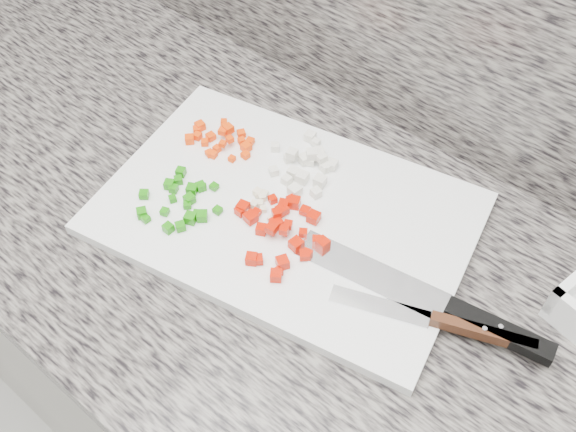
{
  "coord_description": "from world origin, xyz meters",
  "views": [
    {
      "loc": [
        0.3,
        1.04,
        1.59
      ],
      "look_at": [
        -0.05,
        1.46,
        0.94
      ],
      "focal_mm": 40.0,
      "sensor_mm": 36.0,
      "label": 1
    }
  ],
  "objects": [
    {
      "name": "countertop",
      "position": [
        0.0,
        1.44,
        0.88
      ],
      "size": [
        3.96,
        0.64,
        0.04
      ],
      "primitive_type": "cube",
      "color": "slate",
      "rests_on": "cabinet"
    },
    {
      "name": "onion_pile",
      "position": [
        -0.09,
        1.55,
        0.93
      ],
      "size": [
        0.12,
        0.12,
        0.02
      ],
      "color": "silver",
      "rests_on": "cutting_board"
    },
    {
      "name": "chef_knife",
      "position": [
        0.19,
        1.48,
        0.92
      ],
      "size": [
        0.33,
        0.09,
        0.02
      ],
      "rotation": [
        0.0,
        0.0,
        0.16
      ],
      "color": "silver",
      "rests_on": "cutting_board"
    },
    {
      "name": "carrot_pile",
      "position": [
        -0.23,
        1.52,
        0.92
      ],
      "size": [
        0.11,
        0.08,
        0.02
      ],
      "color": "#F93E05",
      "rests_on": "cutting_board"
    },
    {
      "name": "garlic_pile",
      "position": [
        -0.1,
        1.46,
        0.92
      ],
      "size": [
        0.06,
        0.05,
        0.01
      ],
      "color": "beige",
      "rests_on": "cutting_board"
    },
    {
      "name": "cabinet",
      "position": [
        0.0,
        1.44,
        0.43
      ],
      "size": [
        3.92,
        0.62,
        0.86
      ],
      "primitive_type": "cube",
      "color": "white",
      "rests_on": "ground"
    },
    {
      "name": "red_pepper_pile",
      "position": [
        -0.04,
        1.44,
        0.92
      ],
      "size": [
        0.14,
        0.13,
        0.02
      ],
      "color": "red",
      "rests_on": "cutting_board"
    },
    {
      "name": "paring_knife",
      "position": [
        0.21,
        1.46,
        0.92
      ],
      "size": [
        0.24,
        0.11,
        0.02
      ],
      "rotation": [
        0.0,
        0.0,
        0.36
      ],
      "color": "silver",
      "rests_on": "cutting_board"
    },
    {
      "name": "cutting_board",
      "position": [
        -0.07,
        1.48,
        0.91
      ],
      "size": [
        0.56,
        0.43,
        0.02
      ],
      "primitive_type": "cube",
      "rotation": [
        0.0,
        0.0,
        0.2
      ],
      "color": "white",
      "rests_on": "countertop"
    },
    {
      "name": "green_pepper_pile",
      "position": [
        -0.18,
        1.39,
        0.92
      ],
      "size": [
        0.11,
        0.11,
        0.01
      ],
      "color": "#1B7C0B",
      "rests_on": "cutting_board"
    }
  ]
}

